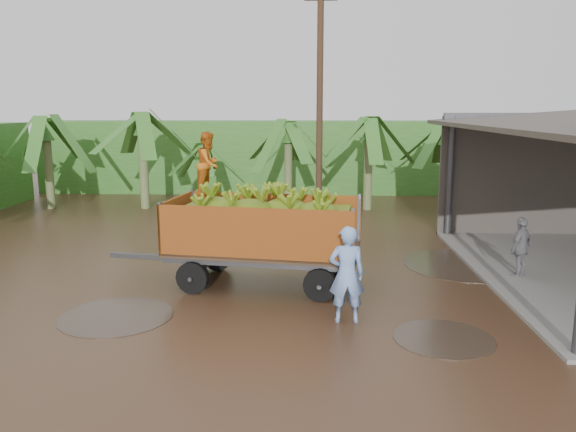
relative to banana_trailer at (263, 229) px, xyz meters
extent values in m
plane|color=black|center=(0.50, -0.21, -1.38)|extent=(100.00, 100.00, 0.00)
cube|color=#2D661E|center=(-1.50, 15.79, 0.42)|extent=(22.00, 3.00, 3.60)
cube|color=#47474C|center=(-3.08, 0.46, -0.83)|extent=(1.80, 0.39, 0.12)
imported|color=#C26116|center=(-1.40, 0.69, 1.52)|extent=(0.80, 0.92, 1.59)
imported|color=#789BDA|center=(1.88, -2.38, -0.39)|extent=(0.74, 0.51, 1.98)
imported|color=slate|center=(6.47, 0.71, -0.59)|extent=(0.94, 0.93, 1.59)
cylinder|color=#47301E|center=(1.50, 8.18, 3.01)|extent=(0.24, 0.24, 8.77)
camera|label=1|loc=(1.10, -13.22, 2.90)|focal=35.00mm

